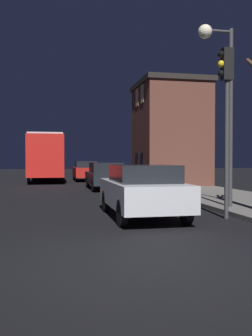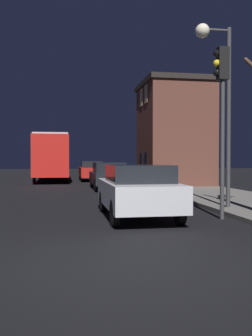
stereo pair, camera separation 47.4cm
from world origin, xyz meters
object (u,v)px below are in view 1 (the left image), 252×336
(streetlamp, at_px, (219,78))
(bus, at_px, (46,154))
(car_mid_lane, at_px, (105,175))
(traffic_light, at_px, (226,98))
(car_far_lane, at_px, (85,170))
(car_near_lane, at_px, (142,190))

(streetlamp, xyz_separation_m, bus, (-5.68, 18.63, -2.22))
(car_mid_lane, bearing_deg, traffic_light, -80.42)
(car_mid_lane, distance_m, car_far_lane, 8.38)
(car_near_lane, distance_m, car_far_lane, 18.66)
(bus, distance_m, car_near_lane, 19.71)
(bus, xyz_separation_m, car_mid_lane, (3.34, -9.16, -1.29))
(car_near_lane, bearing_deg, car_far_lane, 89.71)
(bus, height_order, car_mid_lane, bus)
(bus, relative_size, car_near_lane, 2.38)
(streetlamp, relative_size, bus, 0.58)
(traffic_light, distance_m, car_near_lane, 3.52)
(car_mid_lane, bearing_deg, car_near_lane, -92.37)
(car_mid_lane, bearing_deg, streetlamp, -76.16)
(traffic_light, relative_size, car_mid_lane, 1.04)
(car_far_lane, bearing_deg, car_near_lane, -90.29)
(streetlamp, bearing_deg, car_mid_lane, 103.84)
(traffic_light, height_order, car_near_lane, traffic_light)
(car_mid_lane, bearing_deg, car_far_lane, 92.28)
(traffic_light, distance_m, car_far_lane, 19.61)
(traffic_light, bearing_deg, bus, 104.48)
(car_near_lane, relative_size, car_far_lane, 0.97)
(car_mid_lane, xyz_separation_m, car_far_lane, (-0.33, 8.37, 0.02))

